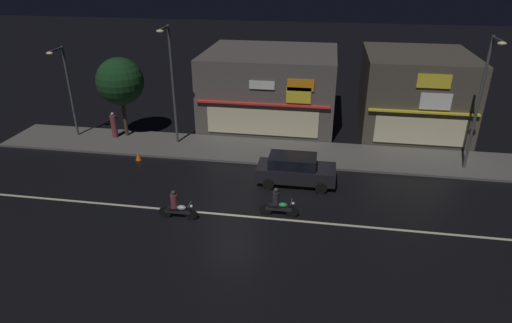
{
  "coord_description": "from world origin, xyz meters",
  "views": [
    {
      "loc": [
        4.13,
        -17.84,
        11.53
      ],
      "look_at": [
        0.73,
        2.8,
        1.67
      ],
      "focal_mm": 30.71,
      "sensor_mm": 36.0,
      "label": 1
    }
  ],
  "objects_px": {
    "pedestrian_on_sidewalk": "(114,126)",
    "traffic_cone": "(138,156)",
    "streetlamp_west": "(67,84)",
    "streetlamp_east": "(481,96)",
    "motorcycle_following": "(176,207)",
    "streetlamp_mid": "(171,77)",
    "motorcycle_lead": "(278,204)",
    "parked_car_near_kerb": "(295,169)"
  },
  "relations": [
    {
      "from": "streetlamp_west",
      "to": "pedestrian_on_sidewalk",
      "type": "relative_size",
      "value": 3.43
    },
    {
      "from": "streetlamp_east",
      "to": "motorcycle_lead",
      "type": "xyz_separation_m",
      "value": [
        -10.32,
        -6.62,
        -3.99
      ]
    },
    {
      "from": "streetlamp_west",
      "to": "streetlamp_east",
      "type": "height_order",
      "value": "streetlamp_east"
    },
    {
      "from": "streetlamp_east",
      "to": "motorcycle_lead",
      "type": "relative_size",
      "value": 4.03
    },
    {
      "from": "streetlamp_west",
      "to": "motorcycle_lead",
      "type": "distance_m",
      "value": 17.24
    },
    {
      "from": "motorcycle_lead",
      "to": "streetlamp_east",
      "type": "bearing_deg",
      "value": 35.54
    },
    {
      "from": "streetlamp_east",
      "to": "motorcycle_following",
      "type": "xyz_separation_m",
      "value": [
        -15.08,
        -7.66,
        -3.99
      ]
    },
    {
      "from": "motorcycle_following",
      "to": "streetlamp_east",
      "type": "bearing_deg",
      "value": -146.47
    },
    {
      "from": "streetlamp_west",
      "to": "pedestrian_on_sidewalk",
      "type": "bearing_deg",
      "value": 5.92
    },
    {
      "from": "pedestrian_on_sidewalk",
      "to": "streetlamp_mid",
      "type": "bearing_deg",
      "value": -174.87
    },
    {
      "from": "streetlamp_east",
      "to": "motorcycle_following",
      "type": "relative_size",
      "value": 4.03
    },
    {
      "from": "pedestrian_on_sidewalk",
      "to": "motorcycle_lead",
      "type": "xyz_separation_m",
      "value": [
        12.27,
        -8.05,
        -0.32
      ]
    },
    {
      "from": "traffic_cone",
      "to": "pedestrian_on_sidewalk",
      "type": "bearing_deg",
      "value": 134.18
    },
    {
      "from": "streetlamp_east",
      "to": "traffic_cone",
      "type": "height_order",
      "value": "streetlamp_east"
    },
    {
      "from": "streetlamp_west",
      "to": "pedestrian_on_sidewalk",
      "type": "distance_m",
      "value": 4.01
    },
    {
      "from": "pedestrian_on_sidewalk",
      "to": "traffic_cone",
      "type": "bearing_deg",
      "value": 144.17
    },
    {
      "from": "streetlamp_mid",
      "to": "streetlamp_east",
      "type": "bearing_deg",
      "value": -3.31
    },
    {
      "from": "motorcycle_lead",
      "to": "motorcycle_following",
      "type": "height_order",
      "value": "same"
    },
    {
      "from": "traffic_cone",
      "to": "motorcycle_lead",
      "type": "bearing_deg",
      "value": -28.2
    },
    {
      "from": "traffic_cone",
      "to": "motorcycle_following",
      "type": "bearing_deg",
      "value": -53.04
    },
    {
      "from": "streetlamp_west",
      "to": "pedestrian_on_sidewalk",
      "type": "xyz_separation_m",
      "value": [
        2.79,
        0.29,
        -2.86
      ]
    },
    {
      "from": "parked_car_near_kerb",
      "to": "traffic_cone",
      "type": "xyz_separation_m",
      "value": [
        -9.85,
        1.51,
        -0.59
      ]
    },
    {
      "from": "parked_car_near_kerb",
      "to": "motorcycle_following",
      "type": "xyz_separation_m",
      "value": [
        -5.31,
        -4.52,
        -0.24
      ]
    },
    {
      "from": "streetlamp_east",
      "to": "traffic_cone",
      "type": "bearing_deg",
      "value": -175.25
    },
    {
      "from": "streetlamp_west",
      "to": "motorcycle_following",
      "type": "distance_m",
      "value": 13.92
    },
    {
      "from": "streetlamp_mid",
      "to": "parked_car_near_kerb",
      "type": "distance_m",
      "value": 10.0
    },
    {
      "from": "streetlamp_mid",
      "to": "motorcycle_following",
      "type": "bearing_deg",
      "value": -71.17
    },
    {
      "from": "pedestrian_on_sidewalk",
      "to": "parked_car_near_kerb",
      "type": "distance_m",
      "value": 13.61
    },
    {
      "from": "pedestrian_on_sidewalk",
      "to": "streetlamp_east",
      "type": "bearing_deg",
      "value": -173.63
    },
    {
      "from": "streetlamp_mid",
      "to": "traffic_cone",
      "type": "relative_size",
      "value": 13.89
    },
    {
      "from": "streetlamp_west",
      "to": "motorcycle_lead",
      "type": "height_order",
      "value": "streetlamp_west"
    },
    {
      "from": "parked_car_near_kerb",
      "to": "pedestrian_on_sidewalk",
      "type": "bearing_deg",
      "value": -19.63
    },
    {
      "from": "streetlamp_mid",
      "to": "pedestrian_on_sidewalk",
      "type": "bearing_deg",
      "value": 175.14
    },
    {
      "from": "pedestrian_on_sidewalk",
      "to": "motorcycle_lead",
      "type": "height_order",
      "value": "pedestrian_on_sidewalk"
    },
    {
      "from": "motorcycle_following",
      "to": "traffic_cone",
      "type": "xyz_separation_m",
      "value": [
        -4.54,
        6.03,
        -0.36
      ]
    },
    {
      "from": "parked_car_near_kerb",
      "to": "streetlamp_west",
      "type": "bearing_deg",
      "value": -15.35
    },
    {
      "from": "motorcycle_lead",
      "to": "streetlamp_mid",
      "type": "bearing_deg",
      "value": 138.13
    },
    {
      "from": "motorcycle_lead",
      "to": "traffic_cone",
      "type": "xyz_separation_m",
      "value": [
        -9.3,
        4.99,
        -0.36
      ]
    },
    {
      "from": "streetlamp_west",
      "to": "motorcycle_following",
      "type": "bearing_deg",
      "value": -40.51
    },
    {
      "from": "streetlamp_west",
      "to": "traffic_cone",
      "type": "distance_m",
      "value": 7.31
    },
    {
      "from": "pedestrian_on_sidewalk",
      "to": "traffic_cone",
      "type": "xyz_separation_m",
      "value": [
        2.97,
        -3.06,
        -0.68
      ]
    },
    {
      "from": "streetlamp_mid",
      "to": "pedestrian_on_sidewalk",
      "type": "distance_m",
      "value": 5.84
    }
  ]
}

